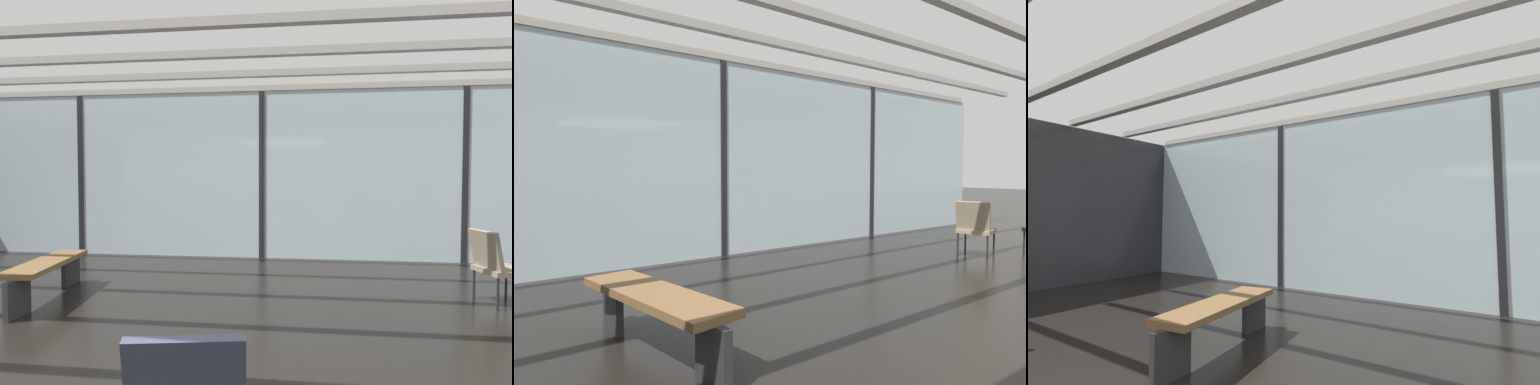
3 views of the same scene
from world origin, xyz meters
TOP-DOWN VIEW (x-y plane):
  - glass_curtain_wall at (0.00, 5.20)m, footprint 14.00×0.08m
  - window_mullion_0 at (-3.50, 5.20)m, footprint 0.10×0.12m
  - window_mullion_1 at (0.00, 5.20)m, footprint 0.10×0.12m
  - window_mullion_2 at (3.50, 5.20)m, footprint 0.10×0.12m
  - ceiling_slats at (0.00, 1.90)m, footprint 13.72×6.72m
  - parked_airplane at (1.34, 9.94)m, footprint 11.10×3.83m
  - lounge_chair_2 at (3.01, 2.73)m, footprint 0.63×0.59m
  - waiting_bench at (-2.29, 2.28)m, footprint 0.62×1.69m

SIDE VIEW (x-z plane):
  - waiting_bench at x=-2.29m, z-range 0.13..0.60m
  - lounge_chair_2 at x=3.01m, z-range 0.06..0.93m
  - glass_curtain_wall at x=0.00m, z-range 0.00..3.03m
  - window_mullion_0 at x=-3.50m, z-range 0.00..3.03m
  - window_mullion_1 at x=0.00m, z-range 0.00..3.03m
  - window_mullion_2 at x=3.50m, z-range 0.00..3.03m
  - parked_airplane at x=1.34m, z-range 0.00..3.83m
  - ceiling_slats at x=0.00m, z-range 3.03..3.13m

